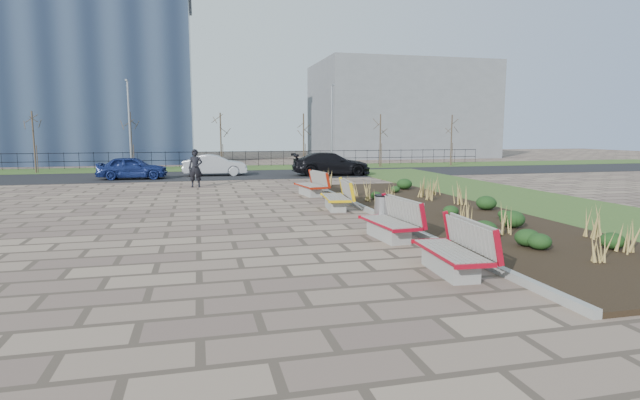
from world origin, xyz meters
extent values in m
plane|color=#86705C|center=(0.00, 0.00, 0.00)|extent=(120.00, 120.00, 0.00)
cube|color=black|center=(6.25, 5.00, 0.05)|extent=(4.50, 18.00, 0.10)
cube|color=gray|center=(3.92, 5.00, 0.07)|extent=(0.16, 18.00, 0.15)
cube|color=#33511E|center=(11.00, 5.00, 0.02)|extent=(5.00, 38.00, 0.04)
cube|color=#33511E|center=(0.00, 28.00, 0.02)|extent=(80.00, 5.00, 0.04)
cube|color=black|center=(0.00, 22.00, 0.01)|extent=(80.00, 7.00, 0.02)
cylinder|color=#B2B2B7|center=(3.29, 3.02, 0.48)|extent=(0.47, 0.47, 0.96)
imported|color=black|center=(-1.75, 15.43, 0.93)|extent=(0.75, 0.56, 1.87)
imported|color=navy|center=(-5.27, 20.42, 0.67)|extent=(3.90, 1.73, 1.30)
imported|color=#A3A5AA|center=(-0.62, 21.71, 0.66)|extent=(3.93, 1.44, 1.28)
imported|color=black|center=(6.42, 20.24, 0.73)|extent=(5.02, 2.38, 1.42)
cube|color=slate|center=(20.00, 42.00, 5.00)|extent=(18.00, 12.00, 10.00)
camera|label=1|loc=(-1.62, -9.75, 2.69)|focal=28.00mm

